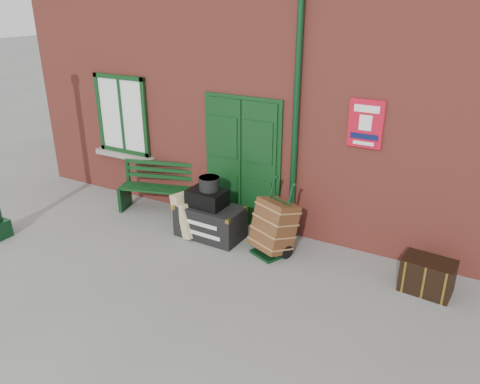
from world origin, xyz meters
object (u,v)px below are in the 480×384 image
Objects in this scene: bench at (162,186)px; dark_trunk at (427,276)px; houdini_trunk at (210,221)px; porter_trolley at (274,227)px.

bench reaches higher than dark_trunk.
houdini_trunk is 1.66× the size of dark_trunk.
bench is 1.38× the size of porter_trolley.
bench is 2.41× the size of dark_trunk.
porter_trolley reaches higher than houdini_trunk.
houdini_trunk is 3.42m from dark_trunk.
bench is at bearing -179.78° from dark_trunk.
dark_trunk is at bearing 2.99° from houdini_trunk.
dark_trunk is at bearing -20.78° from bench.
bench is 1.42m from houdini_trunk.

